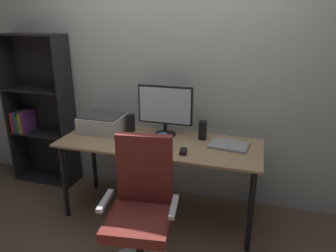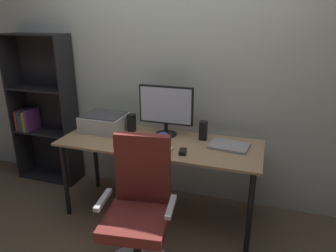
{
  "view_description": "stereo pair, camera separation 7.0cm",
  "coord_description": "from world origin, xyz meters",
  "px_view_note": "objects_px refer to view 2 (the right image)",
  "views": [
    {
      "loc": [
        0.79,
        -2.4,
        1.78
      ],
      "look_at": [
        0.1,
        -0.05,
        0.91
      ],
      "focal_mm": 33.14,
      "sensor_mm": 36.0,
      "label": 1
    },
    {
      "loc": [
        0.86,
        -2.38,
        1.78
      ],
      "look_at": [
        0.1,
        -0.05,
        0.91
      ],
      "focal_mm": 33.14,
      "sensor_mm": 36.0,
      "label": 2
    }
  ],
  "objects_px": {
    "bookshelf": "(43,111)",
    "office_chair": "(139,213)",
    "desk": "(159,150)",
    "printer": "(105,122)",
    "keyboard": "(155,149)",
    "speaker_right": "(203,131)",
    "speaker_left": "(132,123)",
    "monitor": "(166,108)",
    "mouse": "(183,152)",
    "laptop": "(229,146)",
    "coffee_mug": "(163,139)"
  },
  "relations": [
    {
      "from": "keyboard",
      "to": "speaker_right",
      "type": "distance_m",
      "value": 0.48
    },
    {
      "from": "coffee_mug",
      "to": "speaker_right",
      "type": "relative_size",
      "value": 0.56
    },
    {
      "from": "printer",
      "to": "bookshelf",
      "type": "distance_m",
      "value": 0.9
    },
    {
      "from": "coffee_mug",
      "to": "laptop",
      "type": "xyz_separation_m",
      "value": [
        0.55,
        0.11,
        -0.04
      ]
    },
    {
      "from": "coffee_mug",
      "to": "speaker_left",
      "type": "bearing_deg",
      "value": 151.84
    },
    {
      "from": "keyboard",
      "to": "laptop",
      "type": "xyz_separation_m",
      "value": [
        0.58,
        0.24,
        0.0
      ]
    },
    {
      "from": "mouse",
      "to": "bookshelf",
      "type": "relative_size",
      "value": 0.06
    },
    {
      "from": "bookshelf",
      "to": "office_chair",
      "type": "bearing_deg",
      "value": -32.31
    },
    {
      "from": "desk",
      "to": "bookshelf",
      "type": "height_order",
      "value": "bookshelf"
    },
    {
      "from": "printer",
      "to": "speaker_left",
      "type": "bearing_deg",
      "value": 10.77
    },
    {
      "from": "printer",
      "to": "office_chair",
      "type": "height_order",
      "value": "office_chair"
    },
    {
      "from": "laptop",
      "to": "printer",
      "type": "height_order",
      "value": "printer"
    },
    {
      "from": "office_chair",
      "to": "coffee_mug",
      "type": "bearing_deg",
      "value": 85.09
    },
    {
      "from": "monitor",
      "to": "printer",
      "type": "bearing_deg",
      "value": -174.59
    },
    {
      "from": "speaker_left",
      "to": "printer",
      "type": "xyz_separation_m",
      "value": [
        -0.26,
        -0.05,
        -0.0
      ]
    },
    {
      "from": "speaker_right",
      "to": "desk",
      "type": "bearing_deg",
      "value": -153.14
    },
    {
      "from": "mouse",
      "to": "printer",
      "type": "relative_size",
      "value": 0.24
    },
    {
      "from": "laptop",
      "to": "coffee_mug",
      "type": "bearing_deg",
      "value": -162.02
    },
    {
      "from": "monitor",
      "to": "speaker_right",
      "type": "relative_size",
      "value": 2.98
    },
    {
      "from": "monitor",
      "to": "speaker_left",
      "type": "height_order",
      "value": "monitor"
    },
    {
      "from": "mouse",
      "to": "printer",
      "type": "height_order",
      "value": "printer"
    },
    {
      "from": "keyboard",
      "to": "speaker_right",
      "type": "height_order",
      "value": "speaker_right"
    },
    {
      "from": "coffee_mug",
      "to": "speaker_left",
      "type": "distance_m",
      "value": 0.45
    },
    {
      "from": "keyboard",
      "to": "speaker_right",
      "type": "xyz_separation_m",
      "value": [
        0.33,
        0.35,
        0.08
      ]
    },
    {
      "from": "keyboard",
      "to": "office_chair",
      "type": "relative_size",
      "value": 0.29
    },
    {
      "from": "monitor",
      "to": "keyboard",
      "type": "relative_size",
      "value": 1.75
    },
    {
      "from": "speaker_left",
      "to": "office_chair",
      "type": "distance_m",
      "value": 1.01
    },
    {
      "from": "monitor",
      "to": "office_chair",
      "type": "relative_size",
      "value": 0.5
    },
    {
      "from": "laptop",
      "to": "speaker_right",
      "type": "xyz_separation_m",
      "value": [
        -0.25,
        0.1,
        0.07
      ]
    },
    {
      "from": "speaker_right",
      "to": "bookshelf",
      "type": "bearing_deg",
      "value": 175.43
    },
    {
      "from": "monitor",
      "to": "office_chair",
      "type": "height_order",
      "value": "monitor"
    },
    {
      "from": "coffee_mug",
      "to": "bookshelf",
      "type": "bearing_deg",
      "value": 166.87
    },
    {
      "from": "keyboard",
      "to": "office_chair",
      "type": "xyz_separation_m",
      "value": [
        0.06,
        -0.5,
        -0.29
      ]
    },
    {
      "from": "mouse",
      "to": "office_chair",
      "type": "distance_m",
      "value": 0.6
    },
    {
      "from": "laptop",
      "to": "mouse",
      "type": "bearing_deg",
      "value": -136.81
    },
    {
      "from": "desk",
      "to": "printer",
      "type": "height_order",
      "value": "printer"
    },
    {
      "from": "mouse",
      "to": "laptop",
      "type": "height_order",
      "value": "mouse"
    },
    {
      "from": "printer",
      "to": "coffee_mug",
      "type": "bearing_deg",
      "value": -13.74
    },
    {
      "from": "coffee_mug",
      "to": "speaker_left",
      "type": "xyz_separation_m",
      "value": [
        -0.39,
        0.21,
        0.04
      ]
    },
    {
      "from": "desk",
      "to": "printer",
      "type": "xyz_separation_m",
      "value": [
        -0.61,
        0.13,
        0.16
      ]
    },
    {
      "from": "laptop",
      "to": "office_chair",
      "type": "bearing_deg",
      "value": -118.1
    },
    {
      "from": "coffee_mug",
      "to": "printer",
      "type": "relative_size",
      "value": 0.24
    },
    {
      "from": "bookshelf",
      "to": "mouse",
      "type": "bearing_deg",
      "value": -15.9
    },
    {
      "from": "speaker_right",
      "to": "printer",
      "type": "xyz_separation_m",
      "value": [
        -0.96,
        -0.05,
        -0.0
      ]
    },
    {
      "from": "office_chair",
      "to": "speaker_left",
      "type": "bearing_deg",
      "value": 108.95
    },
    {
      "from": "laptop",
      "to": "speaker_right",
      "type": "relative_size",
      "value": 1.88
    },
    {
      "from": "coffee_mug",
      "to": "office_chair",
      "type": "relative_size",
      "value": 0.09
    },
    {
      "from": "mouse",
      "to": "bookshelf",
      "type": "distance_m",
      "value": 1.82
    },
    {
      "from": "monitor",
      "to": "mouse",
      "type": "relative_size",
      "value": 5.28
    },
    {
      "from": "mouse",
      "to": "speaker_left",
      "type": "distance_m",
      "value": 0.7
    }
  ]
}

